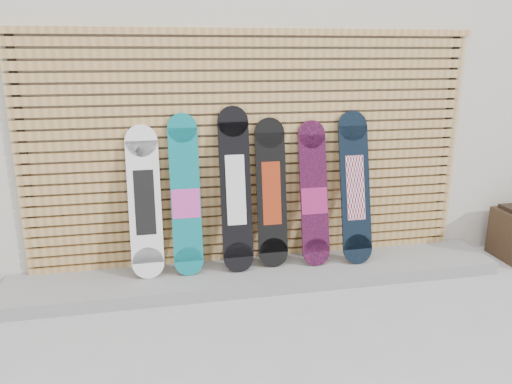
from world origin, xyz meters
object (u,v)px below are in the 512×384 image
snowboard_5 (355,188)px  snowboard_2 (236,190)px  snowboard_0 (145,202)px  snowboard_1 (186,197)px  snowboard_3 (271,193)px  snowboard_4 (314,195)px

snowboard_5 → snowboard_2: bearing=178.8°
snowboard_2 → snowboard_5: size_ratio=1.05×
snowboard_0 → snowboard_1: (0.36, -0.01, 0.04)m
snowboard_0 → snowboard_1: snowboard_1 is taller
snowboard_2 → snowboard_3: bearing=3.9°
snowboard_2 → snowboard_3: snowboard_2 is taller
snowboard_0 → snowboard_2: bearing=-1.0°
snowboard_4 → snowboard_5: (0.41, -0.02, 0.05)m
snowboard_2 → snowboard_3: 0.35m
snowboard_0 → snowboard_2: size_ratio=0.90×
snowboard_1 → snowboard_2: snowboard_2 is taller
snowboard_3 → snowboard_4: 0.41m
snowboard_0 → snowboard_4: 1.57m
snowboard_3 → snowboard_4: snowboard_3 is taller
snowboard_2 → snowboard_3: size_ratio=1.08×
snowboard_3 → snowboard_5: (0.81, -0.05, 0.02)m
snowboard_1 → snowboard_5: bearing=-1.1°
snowboard_1 → snowboard_3: (0.80, 0.02, -0.02)m
snowboard_2 → snowboard_5: (1.16, -0.02, -0.04)m
snowboard_1 → snowboard_2: size_ratio=0.96×
snowboard_1 → snowboard_4: size_ratio=1.07×
snowboard_0 → snowboard_4: snowboard_0 is taller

